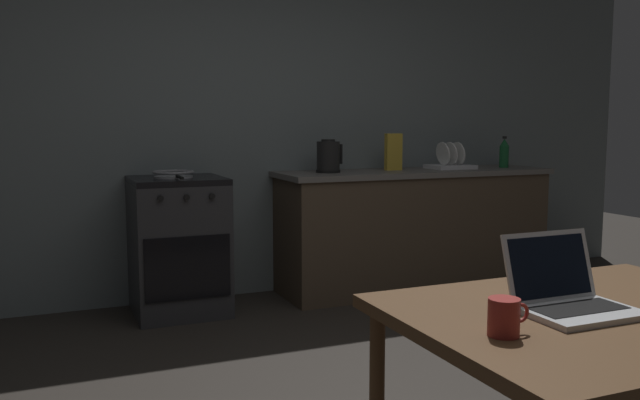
# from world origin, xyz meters

# --- Properties ---
(back_wall) EXTENTS (6.40, 0.10, 2.56)m
(back_wall) POSITION_xyz_m (0.30, 2.49, 1.28)
(back_wall) COLOR slate
(back_wall) RESTS_ON ground_plane
(kitchen_counter) EXTENTS (2.16, 0.64, 0.92)m
(kitchen_counter) POSITION_xyz_m (1.23, 2.14, 0.46)
(kitchen_counter) COLOR #4C3D2D
(kitchen_counter) RESTS_ON ground_plane
(stove_oven) EXTENTS (0.60, 0.62, 0.92)m
(stove_oven) POSITION_xyz_m (-0.59, 2.14, 0.46)
(stove_oven) COLOR #2D2D30
(stove_oven) RESTS_ON ground_plane
(dining_table) EXTENTS (1.19, 0.92, 0.72)m
(dining_table) POSITION_xyz_m (0.10, -0.82, 0.65)
(dining_table) COLOR brown
(dining_table) RESTS_ON ground_plane
(laptop) EXTENTS (0.32, 0.29, 0.22)m
(laptop) POSITION_xyz_m (0.01, -0.78, 0.77)
(laptop) COLOR silver
(laptop) RESTS_ON dining_table
(electric_kettle) EXTENTS (0.20, 0.18, 0.24)m
(electric_kettle) POSITION_xyz_m (0.51, 2.14, 1.03)
(electric_kettle) COLOR black
(electric_kettle) RESTS_ON kitchen_counter
(bottle) EXTENTS (0.07, 0.07, 0.25)m
(bottle) POSITION_xyz_m (2.03, 2.09, 1.03)
(bottle) COLOR #19592D
(bottle) RESTS_ON kitchen_counter
(frying_pan) EXTENTS (0.27, 0.44, 0.05)m
(frying_pan) POSITION_xyz_m (-0.61, 2.11, 0.94)
(frying_pan) COLOR gray
(frying_pan) RESTS_ON stove_oven
(coffee_mug) EXTENTS (0.12, 0.08, 0.10)m
(coffee_mug) POSITION_xyz_m (-0.32, -0.89, 0.77)
(coffee_mug) COLOR #9E2D28
(coffee_mug) RESTS_ON dining_table
(cereal_box) EXTENTS (0.13, 0.05, 0.28)m
(cereal_box) POSITION_xyz_m (1.05, 2.16, 1.06)
(cereal_box) COLOR gold
(cereal_box) RESTS_ON kitchen_counter
(dish_rack) EXTENTS (0.34, 0.26, 0.21)m
(dish_rack) POSITION_xyz_m (1.56, 2.14, 0.96)
(dish_rack) COLOR silver
(dish_rack) RESTS_ON kitchen_counter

